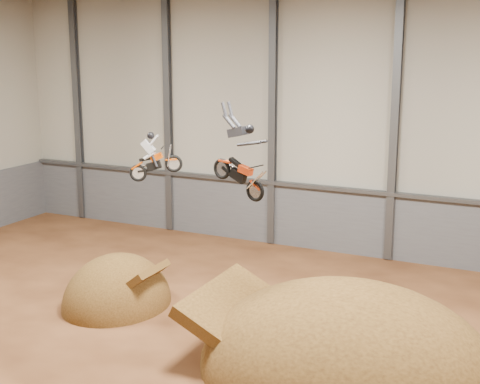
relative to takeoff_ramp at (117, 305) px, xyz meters
name	(u,v)px	position (x,y,z in m)	size (l,w,h in m)	color
floor	(195,366)	(5.83, -3.52, 0.00)	(40.00, 40.00, 0.00)	#492613
back_wall	(332,123)	(5.83, 11.48, 7.00)	(40.00, 0.10, 14.00)	#A9A596
lower_band_back	(329,220)	(5.83, 11.38, 1.75)	(39.80, 0.18, 3.50)	#595B62
steel_rail	(329,188)	(5.83, 11.23, 3.55)	(39.80, 0.35, 0.20)	#47494F
steel_column_0	(78,110)	(-10.84, 11.28, 7.00)	(0.40, 0.36, 13.90)	#47494F
steel_column_1	(168,115)	(-4.17, 11.28, 7.00)	(0.40, 0.36, 13.90)	#47494F
steel_column_2	(273,121)	(2.49, 11.28, 7.00)	(0.40, 0.36, 13.90)	#47494F
steel_column_3	(395,127)	(9.16, 11.28, 7.00)	(0.40, 0.36, 13.90)	#47494F
takeoff_ramp	(117,305)	(0.00, 0.00, 0.00)	(4.47, 5.16, 4.47)	#3F270F
landing_ramp	(346,371)	(10.75, -1.50, 0.00)	(10.48, 9.27, 6.04)	#3F270F
fmx_rider_a	(158,152)	(1.61, 1.05, 6.67)	(2.27, 0.86, 2.05)	#C24203
fmx_rider_b	(235,151)	(6.32, -1.20, 7.37)	(3.20, 0.91, 2.74)	red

